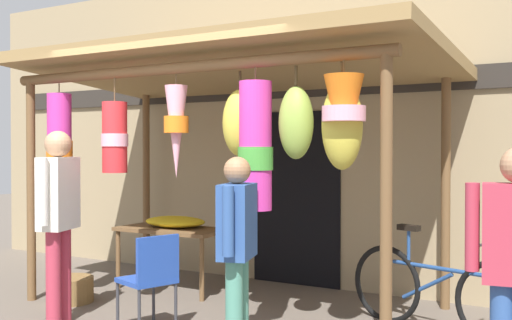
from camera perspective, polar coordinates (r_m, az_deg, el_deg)
shop_facade at (r=7.33m, az=2.95°, el=3.13°), size 9.62×0.29×3.68m
market_stall_canopy at (r=5.97m, az=-2.35°, el=6.82°), size 4.29×2.31×2.55m
display_table at (r=6.95m, az=-7.73°, el=-6.90°), size 1.25×0.60×0.69m
flower_heap_on_table at (r=6.99m, az=-7.44°, el=-5.68°), size 0.74×0.51×0.12m
folding_chair at (r=5.39m, az=-9.65°, el=-10.38°), size 0.51×0.51×0.84m
wicker_basket_by_table at (r=6.71m, az=-16.83°, el=-11.40°), size 0.47×0.47×0.25m
parked_bicycle at (r=5.59m, az=16.38°, el=-11.61°), size 1.69×0.62×0.92m
vendor_in_orange at (r=5.76m, az=-17.81°, el=-4.41°), size 0.34×0.57×1.73m
customer_foreground at (r=4.67m, az=-1.75°, el=-7.41°), size 0.33×0.57×1.51m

